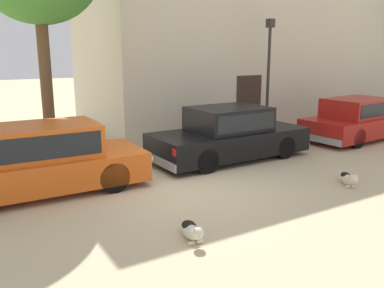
# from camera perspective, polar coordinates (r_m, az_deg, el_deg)

# --- Properties ---
(ground_plane) EXTENTS (80.00, 80.00, 0.00)m
(ground_plane) POSITION_cam_1_polar(r_m,az_deg,el_deg) (8.88, -0.99, -6.14)
(ground_plane) COLOR #CCB78E
(parked_sedan_nearest) EXTENTS (4.38, 1.85, 1.45)m
(parked_sedan_nearest) POSITION_cam_1_polar(r_m,az_deg,el_deg) (8.96, -20.86, -1.81)
(parked_sedan_nearest) COLOR #D15619
(parked_sedan_nearest) RESTS_ON ground_plane
(parked_sedan_second) EXTENTS (4.61, 1.92, 1.45)m
(parked_sedan_second) POSITION_cam_1_polar(r_m,az_deg,el_deg) (11.07, 5.31, 1.50)
(parked_sedan_second) COLOR black
(parked_sedan_second) RESTS_ON ground_plane
(parked_sedan_third) EXTENTS (4.68, 2.09, 1.40)m
(parked_sedan_third) POSITION_cam_1_polar(r_m,az_deg,el_deg) (14.74, 22.71, 3.38)
(parked_sedan_third) COLOR #AD1E19
(parked_sedan_third) RESTS_ON ground_plane
(apartment_block) EXTENTS (13.59, 5.59, 8.16)m
(apartment_block) POSITION_cam_1_polar(r_m,az_deg,el_deg) (17.99, 7.86, 16.61)
(apartment_block) COLOR beige
(apartment_block) RESTS_ON ground_plane
(stray_dog_spotted) EXTENTS (0.33, 0.94, 0.35)m
(stray_dog_spotted) POSITION_cam_1_polar(r_m,az_deg,el_deg) (6.49, -0.16, -12.16)
(stray_dog_spotted) COLOR beige
(stray_dog_spotted) RESTS_ON ground_plane
(stray_dog_tan) EXTENTS (0.57, 0.92, 0.37)m
(stray_dog_tan) POSITION_cam_1_polar(r_m,az_deg,el_deg) (9.60, 21.32, -4.59)
(stray_dog_tan) COLOR beige
(stray_dog_tan) RESTS_ON ground_plane
(street_lamp) EXTENTS (0.22, 0.22, 3.97)m
(street_lamp) POSITION_cam_1_polar(r_m,az_deg,el_deg) (13.90, 10.89, 11.20)
(street_lamp) COLOR #2D2B28
(street_lamp) RESTS_ON ground_plane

